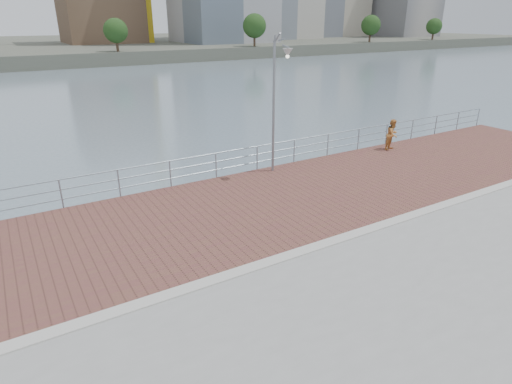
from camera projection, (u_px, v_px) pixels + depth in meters
water at (290, 312)px, 13.16m from camera, size 400.00×400.00×0.00m
brick_lane at (233, 211)px, 15.25m from camera, size 40.00×6.80×0.02m
curb at (292, 255)px, 12.40m from camera, size 40.00×0.40×0.06m
far_shore at (13, 48)px, 109.70m from camera, size 320.00×95.00×2.50m
guardrail at (194, 167)px, 17.69m from camera, size 39.06×0.06×1.13m
street_lamp at (279, 82)px, 17.45m from camera, size 0.41×1.19×5.60m
bystander at (392, 134)px, 22.08m from camera, size 0.91×0.79×1.58m
shoreline_trees at (142, 28)px, 81.29m from camera, size 169.25×5.20×6.94m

